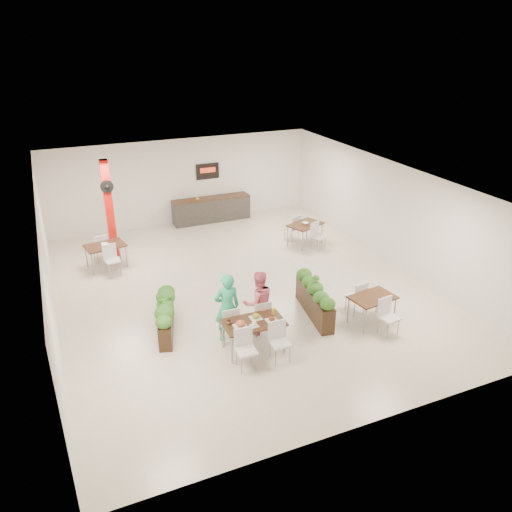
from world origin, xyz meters
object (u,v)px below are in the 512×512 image
(service_counter, at_px, (211,209))
(side_table_a, at_px, (105,249))
(diner_woman, at_px, (258,303))
(side_table_c, at_px, (372,301))
(main_table, at_px, (253,326))
(red_column, at_px, (109,208))
(side_table_b, at_px, (305,227))
(planter_right, at_px, (315,297))
(diner_man, at_px, (227,307))
(planter_left, at_px, (166,313))

(service_counter, xyz_separation_m, side_table_a, (-4.35, -2.67, 0.14))
(diner_woman, distance_m, side_table_c, 2.89)
(service_counter, relative_size, main_table, 1.81)
(service_counter, xyz_separation_m, diner_woman, (-1.46, -7.92, 0.33))
(diner_woman, distance_m, side_table_a, 5.99)
(red_column, relative_size, main_table, 1.93)
(service_counter, height_order, side_table_b, service_counter)
(red_column, height_order, main_table, red_column)
(service_counter, bearing_deg, main_table, -102.29)
(planter_right, xyz_separation_m, side_table_b, (2.02, 4.27, 0.11))
(service_counter, height_order, diner_woman, service_counter)
(side_table_b, bearing_deg, diner_woman, -152.36)
(main_table, distance_m, diner_man, 0.80)
(service_counter, distance_m, planter_left, 7.85)
(side_table_c, bearing_deg, main_table, 170.37)
(diner_man, bearing_deg, diner_woman, -177.99)
(diner_woman, xyz_separation_m, side_table_b, (3.67, 4.43, -0.19))
(planter_left, height_order, side_table_b, planter_left)
(service_counter, bearing_deg, side_table_c, -81.30)
(service_counter, bearing_deg, red_column, -155.00)
(service_counter, height_order, main_table, service_counter)
(diner_man, height_order, side_table_b, diner_man)
(side_table_c, bearing_deg, diner_man, 160.26)
(red_column, bearing_deg, side_table_b, -14.66)
(diner_man, xyz_separation_m, planter_left, (-1.27, 0.91, -0.36))
(main_table, height_order, planter_left, planter_left)
(service_counter, height_order, planter_left, service_counter)
(red_column, height_order, service_counter, red_column)
(planter_right, bearing_deg, diner_man, -176.21)
(red_column, height_order, planter_right, red_column)
(planter_left, distance_m, side_table_c, 5.13)
(diner_man, bearing_deg, planter_left, -33.54)
(side_table_a, bearing_deg, diner_woman, -70.88)
(service_counter, relative_size, side_table_a, 1.80)
(planter_left, distance_m, side_table_b, 6.74)
(diner_woman, relative_size, side_table_c, 0.98)
(service_counter, xyz_separation_m, diner_man, (-2.26, -7.92, 0.38))
(red_column, xyz_separation_m, service_counter, (4.00, 1.86, -1.15))
(side_table_b, bearing_deg, service_counter, 99.73)
(diner_man, relative_size, diner_woman, 1.06)
(side_table_c, bearing_deg, diner_woman, 157.01)
(main_table, xyz_separation_m, diner_woman, (0.41, 0.65, 0.18))
(planter_right, distance_m, side_table_c, 1.45)
(diner_man, bearing_deg, side_table_b, -133.27)
(planter_left, bearing_deg, main_table, -43.27)
(diner_woman, distance_m, planter_left, 2.28)
(main_table, distance_m, side_table_b, 6.52)
(service_counter, distance_m, diner_man, 8.24)
(planter_right, relative_size, side_table_c, 1.28)
(planter_right, bearing_deg, service_counter, 91.45)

